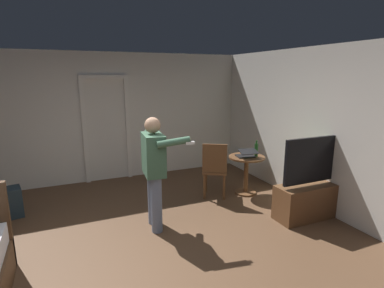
% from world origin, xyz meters
% --- Properties ---
extents(ground_plane, '(6.91, 6.91, 0.00)m').
position_xyz_m(ground_plane, '(0.00, 0.00, 0.00)').
color(ground_plane, brown).
extents(wall_back, '(6.41, 0.12, 2.57)m').
position_xyz_m(wall_back, '(0.00, 3.20, 1.28)').
color(wall_back, silver).
rests_on(wall_back, ground_plane).
extents(wall_right, '(0.12, 6.53, 2.57)m').
position_xyz_m(wall_right, '(3.14, 0.00, 1.28)').
color(wall_right, silver).
rests_on(wall_right, ground_plane).
extents(doorway_frame, '(0.93, 0.08, 2.13)m').
position_xyz_m(doorway_frame, '(0.19, 3.12, 1.22)').
color(doorway_frame, white).
rests_on(doorway_frame, ground_plane).
extents(tv_flatscreen, '(1.20, 0.40, 1.25)m').
position_xyz_m(tv_flatscreen, '(2.78, 0.15, 0.36)').
color(tv_flatscreen, brown).
rests_on(tv_flatscreen, ground_plane).
extents(side_table, '(0.65, 0.65, 0.70)m').
position_xyz_m(side_table, '(2.37, 1.34, 0.47)').
color(side_table, brown).
rests_on(side_table, ground_plane).
extents(laptop, '(0.37, 0.38, 0.16)m').
position_xyz_m(laptop, '(2.33, 1.30, 0.75)').
color(laptop, black).
rests_on(laptop, side_table).
extents(bottle_on_table, '(0.06, 0.06, 0.30)m').
position_xyz_m(bottle_on_table, '(2.51, 1.26, 0.83)').
color(bottle_on_table, '#1C4C1C').
rests_on(bottle_on_table, side_table).
extents(wooden_chair, '(0.57, 0.57, 0.99)m').
position_xyz_m(wooden_chair, '(1.76, 1.41, 0.54)').
color(wooden_chair, brown).
rests_on(wooden_chair, ground_plane).
extents(person_blue_shirt, '(0.62, 0.67, 1.58)m').
position_xyz_m(person_blue_shirt, '(0.49, 0.77, 0.92)').
color(person_blue_shirt, slate).
rests_on(person_blue_shirt, ground_plane).
extents(suitcase_dark, '(0.51, 0.38, 0.46)m').
position_xyz_m(suitcase_dark, '(-1.52, 1.94, 0.23)').
color(suitcase_dark, '#1E2D38').
rests_on(suitcase_dark, ground_plane).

